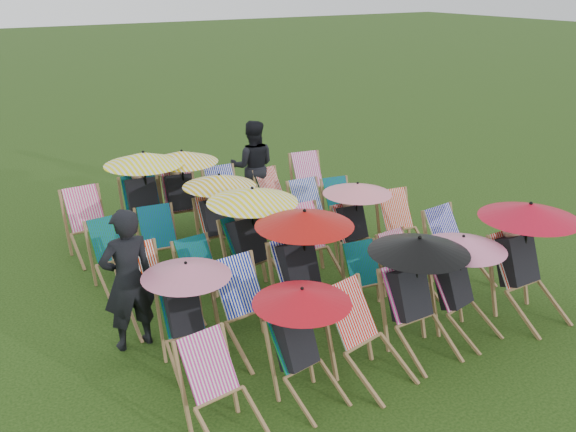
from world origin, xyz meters
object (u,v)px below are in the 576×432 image
deckchair_0 (224,392)px  deckchair_5 (528,259)px  deckchair_29 (313,183)px  person_rear (253,166)px  person_left (128,280)px

deckchair_0 → deckchair_5: deckchair_5 is taller
deckchair_5 → deckchair_29: deckchair_5 is taller
deckchair_5 → person_rear: person_rear is taller
deckchair_0 → deckchair_5: bearing=-6.5°
deckchair_0 → deckchair_29: 6.25m
person_left → deckchair_29: bearing=-149.8°
person_left → person_rear: 4.69m
deckchair_0 → person_rear: (3.17, 5.17, 0.38)m
person_rear → person_left: bearing=72.6°
person_rear → deckchair_5: bearing=130.1°
person_left → deckchair_5: bearing=154.7°
deckchair_5 → person_left: size_ratio=0.86×
deckchair_5 → person_left: bearing=156.4°
person_rear → deckchair_29: bearing=-177.8°
deckchair_0 → person_left: (-0.21, 1.93, 0.39)m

